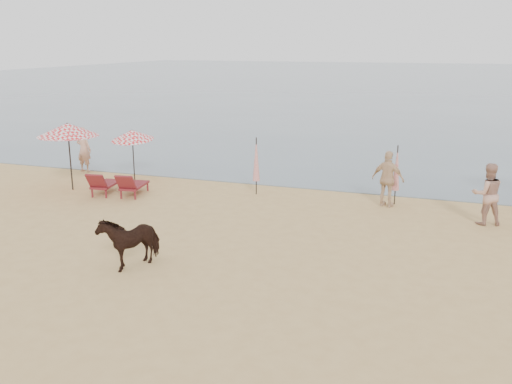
% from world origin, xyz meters
% --- Properties ---
extents(ground, '(120.00, 120.00, 0.00)m').
position_xyz_m(ground, '(0.00, 0.00, 0.00)').
color(ground, tan).
rests_on(ground, ground).
extents(sea, '(160.00, 140.00, 0.06)m').
position_xyz_m(sea, '(0.00, 80.00, 0.00)').
color(sea, '#51606B').
rests_on(sea, ground).
extents(lounger_cluster_left, '(2.01, 1.95, 0.63)m').
position_xyz_m(lounger_cluster_left, '(-6.00, 6.77, 0.44)').
color(lounger_cluster_left, maroon).
rests_on(lounger_cluster_left, ground).
extents(umbrella_open_left_a, '(2.27, 2.27, 2.58)m').
position_xyz_m(umbrella_open_left_a, '(-8.14, 6.97, 2.32)').
color(umbrella_open_left_a, black).
rests_on(umbrella_open_left_a, ground).
extents(umbrella_open_left_b, '(1.69, 1.72, 2.15)m').
position_xyz_m(umbrella_open_left_b, '(-6.72, 9.15, 1.86)').
color(umbrella_open_left_b, black).
rests_on(umbrella_open_left_b, ground).
extents(umbrella_closed_left, '(0.26, 0.26, 2.14)m').
position_xyz_m(umbrella_closed_left, '(-1.25, 8.64, 1.32)').
color(umbrella_closed_left, black).
rests_on(umbrella_closed_left, ground).
extents(umbrella_closed_right, '(0.25, 0.25, 2.09)m').
position_xyz_m(umbrella_closed_right, '(3.76, 8.95, 1.28)').
color(umbrella_closed_right, black).
rests_on(umbrella_closed_right, ground).
extents(cow, '(1.26, 1.74, 1.34)m').
position_xyz_m(cow, '(-2.00, 1.05, 0.67)').
color(cow, black).
rests_on(cow, ground).
extents(beachgoer_left, '(0.76, 0.54, 1.96)m').
position_xyz_m(beachgoer_left, '(-9.58, 9.82, 0.98)').
color(beachgoer_left, tan).
rests_on(beachgoer_left, ground).
extents(beachgoer_right_a, '(1.12, 0.98, 1.94)m').
position_xyz_m(beachgoer_right_a, '(6.65, 7.57, 0.97)').
color(beachgoer_right_a, tan).
rests_on(beachgoer_right_a, ground).
extents(beachgoer_right_b, '(1.22, 0.75, 1.94)m').
position_xyz_m(beachgoer_right_b, '(3.53, 8.59, 0.97)').
color(beachgoer_right_b, tan).
rests_on(beachgoer_right_b, ground).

